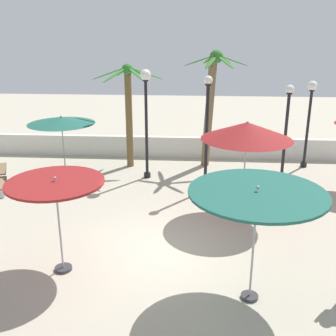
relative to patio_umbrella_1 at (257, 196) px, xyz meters
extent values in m
plane|color=#B2A893|center=(-2.24, 1.91, -2.55)|extent=(56.00, 56.00, 0.00)
cube|color=silver|center=(-2.24, 10.82, -2.05)|extent=(25.20, 0.30, 0.99)
cylinder|color=#333338|center=(0.00, 0.00, -2.51)|extent=(0.40, 0.40, 0.08)
cylinder|color=#A5A5AD|center=(0.00, 0.00, -1.22)|extent=(0.05, 0.05, 2.65)
cylinder|color=#1E594C|center=(0.00, 0.00, 0.08)|extent=(2.93, 2.93, 0.06)
sphere|color=#99999E|center=(0.00, 0.00, 0.20)|extent=(0.08, 0.08, 0.08)
cylinder|color=#333338|center=(-6.79, 7.87, -2.51)|extent=(0.39, 0.39, 0.08)
cylinder|color=#A5A5AD|center=(-6.79, 7.87, -1.41)|extent=(0.05, 0.05, 2.28)
cone|color=#1E594C|center=(-6.79, 7.87, -0.18)|extent=(2.73, 2.73, 0.26)
sphere|color=#99999E|center=(-6.79, 7.87, -0.03)|extent=(0.08, 0.08, 0.08)
cylinder|color=#333338|center=(0.27, 4.49, -2.51)|extent=(0.56, 0.56, 0.08)
cylinder|color=#A5A5AD|center=(0.27, 4.49, -1.22)|extent=(0.05, 0.05, 2.66)
cone|color=maroon|center=(0.27, 4.49, 0.33)|extent=(2.88, 2.88, 0.54)
sphere|color=#99999E|center=(0.27, 4.49, 0.60)|extent=(0.08, 0.08, 0.08)
cylinder|color=#333338|center=(-4.65, 0.84, -2.51)|extent=(0.44, 0.44, 0.08)
cylinder|color=#A5A5AD|center=(-4.65, 0.84, -1.33)|extent=(0.05, 0.05, 2.43)
cylinder|color=maroon|center=(-4.65, 0.84, -0.14)|extent=(2.35, 2.35, 0.06)
sphere|color=#99999E|center=(-4.65, 0.84, -0.03)|extent=(0.08, 0.08, 0.08)
cylinder|color=brown|center=(-0.77, 9.63, -0.15)|extent=(0.59, 0.35, 4.80)
sphere|color=#2F6E28|center=(-0.53, 9.63, 2.24)|extent=(0.56, 0.56, 0.56)
ellipsoid|color=#2F6E28|center=(0.17, 9.73, 2.08)|extent=(1.37, 0.40, 0.52)
ellipsoid|color=#2F6E28|center=(-0.19, 10.24, 2.08)|extent=(0.84, 1.28, 0.52)
ellipsoid|color=#2F6E28|center=(-0.80, 10.28, 2.08)|extent=(0.69, 1.34, 0.52)
ellipsoid|color=#2F6E28|center=(-1.24, 9.67, 2.08)|extent=(1.37, 0.28, 0.52)
ellipsoid|color=#2F6E28|center=(-0.78, 8.96, 2.08)|extent=(0.66, 1.34, 0.52)
ellipsoid|color=#2F6E28|center=(-0.20, 9.00, 2.08)|extent=(0.82, 1.29, 0.52)
cylinder|color=brown|center=(-4.24, 9.29, -0.41)|extent=(0.30, 0.30, 4.28)
sphere|color=#2E752B|center=(-4.25, 9.29, 1.74)|extent=(0.48, 0.48, 0.48)
ellipsoid|color=#2E752B|center=(-3.47, 9.34, 1.57)|extent=(1.50, 0.29, 0.57)
ellipsoid|color=#2E752B|center=(-3.99, 10.02, 1.57)|extent=(0.68, 1.47, 0.57)
ellipsoid|color=#2E752B|center=(-4.62, 9.97, 1.57)|extent=(0.88, 1.40, 0.57)
ellipsoid|color=#2E752B|center=(-5.01, 9.17, 1.57)|extent=(1.50, 0.43, 0.57)
ellipsoid|color=#2E752B|center=(-4.65, 8.63, 1.57)|extent=(0.95, 1.37, 0.57)
ellipsoid|color=#2E752B|center=(-3.75, 8.69, 1.57)|extent=(1.10, 1.27, 0.57)
cylinder|color=black|center=(-3.31, 7.85, -2.45)|extent=(0.28, 0.28, 0.20)
cylinder|color=black|center=(-3.31, 7.85, -0.55)|extent=(0.12, 0.12, 3.99)
cylinder|color=black|center=(-3.31, 7.85, 1.45)|extent=(0.22, 0.22, 0.06)
sphere|color=white|center=(-3.31, 7.85, 1.66)|extent=(0.43, 0.43, 0.43)
cylinder|color=black|center=(3.55, 9.71, -2.45)|extent=(0.28, 0.28, 0.20)
cylinder|color=black|center=(3.55, 9.71, -0.84)|extent=(0.12, 0.12, 3.41)
cylinder|color=black|center=(3.55, 9.71, 0.86)|extent=(0.22, 0.22, 0.06)
sphere|color=white|center=(3.55, 9.71, 1.07)|extent=(0.41, 0.41, 0.41)
cylinder|color=black|center=(-0.93, 6.52, -2.45)|extent=(0.28, 0.28, 0.20)
cylinder|color=black|center=(-0.93, 6.52, -0.53)|extent=(0.12, 0.12, 4.03)
cylinder|color=black|center=(-0.93, 6.52, 1.48)|extent=(0.22, 0.22, 0.06)
sphere|color=white|center=(-0.93, 6.52, 1.64)|extent=(0.31, 0.31, 0.31)
cylinder|color=black|center=(2.16, 7.61, -2.45)|extent=(0.28, 0.28, 0.20)
cylinder|color=black|center=(2.16, 7.61, -0.75)|extent=(0.12, 0.12, 3.59)
cylinder|color=black|center=(2.16, 7.61, 1.04)|extent=(0.22, 0.22, 0.06)
sphere|color=white|center=(2.16, 7.61, 1.20)|extent=(0.32, 0.32, 0.32)
cube|color=#B7B7BC|center=(-8.98, 6.42, -2.37)|extent=(0.53, 0.22, 0.35)
camera|label=1|loc=(-1.32, -8.01, 3.34)|focal=43.47mm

